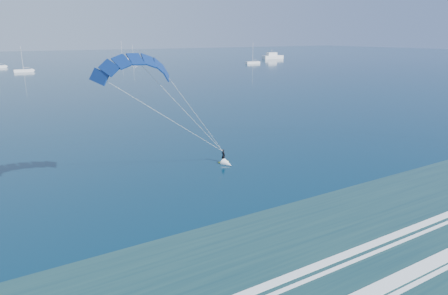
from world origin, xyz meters
TOP-DOWN VIEW (x-y plane):
  - kitesurfer_rig at (1.70, 29.71)m, footprint 19.37×9.58m
  - motor_yacht at (156.39, 212.29)m, footprint 15.46×4.12m
  - sailboat_2 at (0.45, 189.74)m, footprint 7.89×2.40m
  - sailboat_3 at (65.27, 254.75)m, footprint 8.94×2.40m
  - sailboat_4 at (61.11, 220.80)m, footprint 7.55×2.40m
  - sailboat_5 at (117.85, 181.21)m, footprint 8.86×2.40m

SIDE VIEW (x-z plane):
  - sailboat_4 at x=61.11m, z-range -4.56..5.91m
  - sailboat_2 at x=0.45m, z-range -4.85..6.21m
  - sailboat_5 at x=117.85m, z-range -5.31..6.68m
  - sailboat_3 at x=65.27m, z-range -5.38..6.75m
  - motor_yacht at x=156.39m, z-range -1.48..4.85m
  - kitesurfer_rig at x=1.70m, z-range 0.07..15.41m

